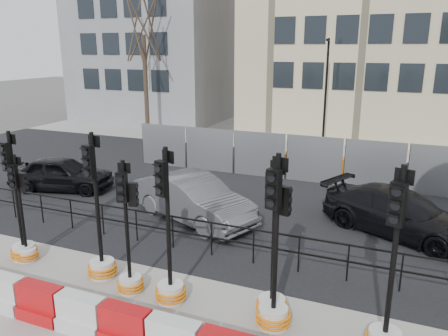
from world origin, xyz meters
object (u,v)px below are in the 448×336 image
at_px(traffic_signal_d, 129,263).
at_px(traffic_signal_h, 387,317).
at_px(traffic_signal_a, 21,234).
at_px(car_a, 62,174).
at_px(car_c, 400,213).

xyz_separation_m(traffic_signal_d, traffic_signal_h, (5.57, 0.06, -0.01)).
height_order(traffic_signal_a, traffic_signal_d, traffic_signal_a).
height_order(car_a, car_c, car_c).
distance_m(traffic_signal_a, car_c, 10.84).
bearing_deg(car_a, traffic_signal_d, -142.82).
xyz_separation_m(traffic_signal_h, car_c, (0.09, 5.85, -0.07)).
bearing_deg(car_a, traffic_signal_h, -127.93).
height_order(traffic_signal_a, car_c, traffic_signal_a).
xyz_separation_m(traffic_signal_d, car_c, (5.66, 5.91, -0.07)).
height_order(traffic_signal_a, car_a, traffic_signal_a).
bearing_deg(traffic_signal_a, traffic_signal_h, 9.54).
xyz_separation_m(traffic_signal_a, car_a, (-3.26, 5.08, -0.04)).
xyz_separation_m(traffic_signal_a, car_c, (9.26, 5.63, -0.04)).
xyz_separation_m(traffic_signal_d, car_a, (-6.86, 5.36, -0.08)).
relative_size(traffic_signal_d, car_c, 0.62).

